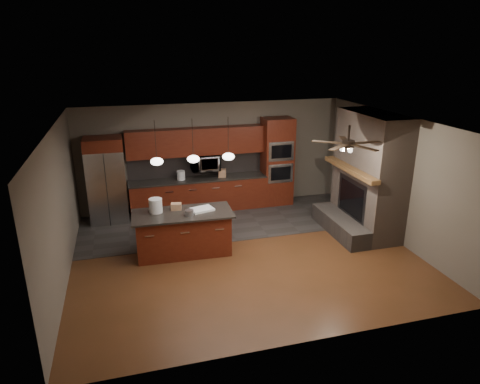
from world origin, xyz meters
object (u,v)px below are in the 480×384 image
object	(u,v)px
refrigerator	(107,180)
cardboard_box	(176,206)
kitchen_island	(183,233)
counter_box	(222,173)
paint_can	(189,213)
oven_tower	(277,162)
microwave	(205,162)
counter_bucket	(181,175)
white_bucket	(156,206)
paint_tray	(202,209)

from	to	relation	value
refrigerator	cardboard_box	xyz separation A→B (m)	(1.43, -2.03, -0.07)
kitchen_island	counter_box	world-z (taller)	counter_box
paint_can	counter_box	bearing A→B (deg)	62.88
oven_tower	microwave	bearing A→B (deg)	178.34
kitchen_island	paint_can	xyz separation A→B (m)	(0.12, -0.19, 0.52)
counter_bucket	refrigerator	bearing A→B (deg)	-177.46
kitchen_island	cardboard_box	world-z (taller)	cardboard_box
paint_can	counter_box	distance (m)	2.78
white_bucket	paint_can	xyz separation A→B (m)	(0.64, -0.36, -0.09)
oven_tower	counter_box	world-z (taller)	oven_tower
cardboard_box	microwave	bearing A→B (deg)	74.47
oven_tower	refrigerator	size ratio (longest dim) A/B	1.12
refrigerator	cardboard_box	world-z (taller)	refrigerator
refrigerator	paint_tray	distance (m)	2.96
refrigerator	oven_tower	bearing A→B (deg)	0.95
counter_bucket	oven_tower	bearing A→B (deg)	-0.16
white_bucket	paint_tray	xyz separation A→B (m)	(0.94, -0.15, -0.13)
microwave	counter_box	size ratio (longest dim) A/B	3.46
counter_box	refrigerator	bearing A→B (deg)	-163.40
cardboard_box	counter_bucket	bearing A→B (deg)	89.53
oven_tower	counter_box	distance (m)	1.55
cardboard_box	counter_box	bearing A→B (deg)	64.59
microwave	white_bucket	distance (m)	2.66
oven_tower	counter_box	xyz separation A→B (m)	(-1.54, -0.04, -0.19)
paint_tray	counter_box	size ratio (longest dim) A/B	2.14
microwave	paint_tray	bearing A→B (deg)	-102.64
paint_can	cardboard_box	distance (m)	0.46
counter_bucket	counter_box	bearing A→B (deg)	-2.65
cardboard_box	counter_box	size ratio (longest dim) A/B	1.02
microwave	refrigerator	size ratio (longest dim) A/B	0.34
kitchen_island	counter_bucket	bearing A→B (deg)	84.70
oven_tower	white_bucket	distance (m)	4.06
paint_tray	counter_bucket	size ratio (longest dim) A/B	1.91
oven_tower	counter_box	size ratio (longest dim) A/B	11.25
refrigerator	white_bucket	xyz separation A→B (m)	(1.01, -2.08, 0.01)
refrigerator	white_bucket	distance (m)	2.31
microwave	cardboard_box	size ratio (longest dim) A/B	3.39
paint_can	refrigerator	bearing A→B (deg)	124.04
cardboard_box	counter_box	distance (m)	2.54
kitchen_island	refrigerator	bearing A→B (deg)	126.35
white_bucket	counter_box	size ratio (longest dim) A/B	1.40
paint_can	microwave	bearing A→B (deg)	72.11
paint_tray	cardboard_box	size ratio (longest dim) A/B	2.10
microwave	paint_tray	world-z (taller)	microwave
white_bucket	paint_can	world-z (taller)	white_bucket
kitchen_island	cardboard_box	distance (m)	0.57
paint_can	paint_tray	distance (m)	0.37
oven_tower	microwave	distance (m)	1.98
white_bucket	counter_box	xyz separation A→B (m)	(1.91, 2.11, -0.06)
microwave	counter_bucket	world-z (taller)	microwave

